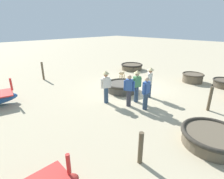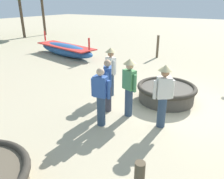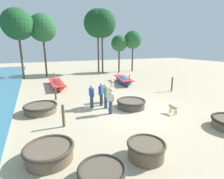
# 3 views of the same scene
# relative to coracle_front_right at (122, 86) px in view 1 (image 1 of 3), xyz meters

# --- Properties ---
(ground_plane) EXTENTS (80.00, 80.00, 0.00)m
(ground_plane) POSITION_rel_coracle_front_right_xyz_m (-0.12, -0.61, -0.30)
(ground_plane) COLOR #BCAD8C
(coracle_front_right) EXTENTS (1.92, 1.92, 0.54)m
(coracle_front_right) POSITION_rel_coracle_front_right_xyz_m (0.00, 0.00, 0.00)
(coracle_front_right) COLOR #4C473F
(coracle_front_right) RESTS_ON ground
(coracle_far_left) EXTENTS (2.00, 2.00, 0.51)m
(coracle_far_left) POSITION_rel_coracle_front_right_xyz_m (-5.47, 1.55, -0.02)
(coracle_far_left) COLOR brown
(coracle_far_left) RESTS_ON ground
(coracle_far_right) EXTENTS (1.90, 1.90, 0.50)m
(coracle_far_right) POSITION_rel_coracle_front_right_xyz_m (3.06, -4.60, -0.02)
(coracle_far_right) COLOR brown
(coracle_far_right) RESTS_ON ground
(coracle_weathered) EXTENTS (1.42, 1.42, 0.61)m
(coracle_weathered) POSITION_rel_coracle_front_right_xyz_m (-2.20, -4.83, 0.03)
(coracle_weathered) COLOR brown
(coracle_weathered) RESTS_ON ground
(fisherman_standing_right) EXTENTS (0.26, 0.53, 1.57)m
(fisherman_standing_right) POSITION_rel_coracle_front_right_xyz_m (-2.38, 0.99, 0.54)
(fisherman_standing_right) COLOR #2D425B
(fisherman_standing_right) RESTS_ON ground
(fisherman_crouching) EXTENTS (0.36, 0.50, 1.67)m
(fisherman_crouching) POSITION_rel_coracle_front_right_xyz_m (-1.55, 0.61, 0.66)
(fisherman_crouching) COLOR #2D425B
(fisherman_crouching) RESTS_ON ground
(fisherman_hauling) EXTENTS (0.38, 0.45, 1.67)m
(fisherman_hauling) POSITION_rel_coracle_front_right_xyz_m (-1.64, -0.39, 0.66)
(fisherman_hauling) COLOR #2D425B
(fisherman_hauling) RESTS_ON ground
(fisherman_standing_left) EXTENTS (0.36, 0.48, 1.67)m
(fisherman_standing_left) POSITION_rel_coracle_front_right_xyz_m (-0.56, 1.79, 0.66)
(fisherman_standing_left) COLOR #2D425B
(fisherman_standing_left) RESTS_ON ground
(fisherman_by_coracle) EXTENTS (0.47, 0.36, 1.57)m
(fisherman_by_coracle) POSITION_rel_coracle_front_right_xyz_m (-1.61, 1.27, 0.54)
(fisherman_by_coracle) COLOR #383842
(fisherman_by_coracle) RESTS_ON ground
(dog) EXTENTS (0.26, 0.68, 0.55)m
(dog) POSITION_rel_coracle_front_right_xyz_m (1.78, -1.90, 0.07)
(dog) COLOR tan
(dog) RESTS_ON ground
(mooring_post_shoreline) EXTENTS (0.14, 0.14, 1.28)m
(mooring_post_shoreline) POSITION_rel_coracle_front_right_xyz_m (5.60, 2.34, 0.34)
(mooring_post_shoreline) COLOR brown
(mooring_post_shoreline) RESTS_ON ground
(mooring_post_inland) EXTENTS (0.14, 0.14, 1.01)m
(mooring_post_inland) POSITION_rel_coracle_front_right_xyz_m (-4.30, 3.90, 0.21)
(mooring_post_inland) COLOR brown
(mooring_post_inland) RESTS_ON ground
(mooring_post_mid_beach) EXTENTS (0.14, 0.14, 1.16)m
(mooring_post_mid_beach) POSITION_rel_coracle_front_right_xyz_m (-4.50, -1.03, 0.28)
(mooring_post_mid_beach) COLOR brown
(mooring_post_mid_beach) RESTS_ON ground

